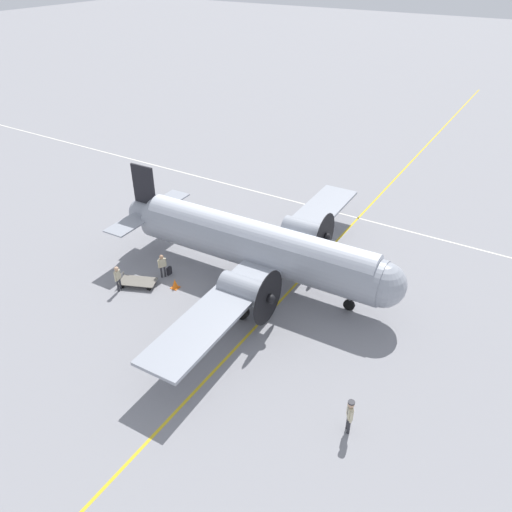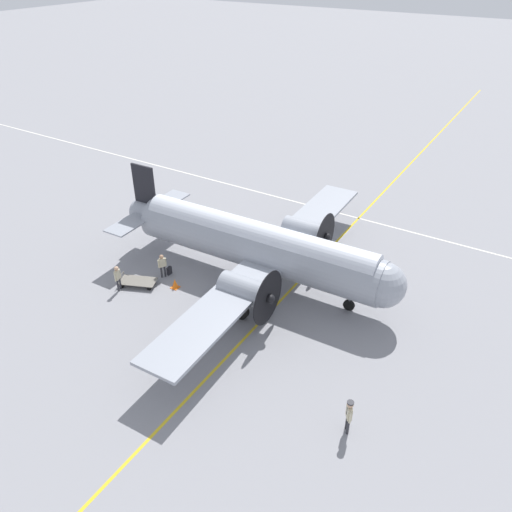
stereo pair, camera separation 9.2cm
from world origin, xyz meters
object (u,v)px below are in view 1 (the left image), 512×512
Objects in this scene: crew_foreground at (350,413)px; baggage_cart at (138,281)px; passenger_boarding at (162,264)px; traffic_cone at (175,284)px; airliner_main at (262,247)px; suitcase_near_door at (169,271)px; ramp_agent at (118,276)px.

crew_foreground reaches higher than baggage_cart.
traffic_cone is at bearing -81.74° from passenger_boarding.
airliner_main is 35.77× the size of traffic_cone.
passenger_boarding is at bearing 38.57° from crew_foreground.
baggage_cart is at bearing -178.14° from passenger_boarding.
baggage_cart is (2.02, -0.95, 0.00)m from suitcase_near_door.
ramp_agent is 2.73× the size of traffic_cone.
passenger_boarding is at bearing -110.90° from traffic_cone.
baggage_cart is 4.03× the size of traffic_cone.
traffic_cone is (0.55, 1.44, -0.74)m from passenger_boarding.
crew_foreground reaches higher than ramp_agent.
crew_foreground is 2.92× the size of traffic_cone.
crew_foreground is 3.18× the size of suitcase_near_door.
traffic_cone is (-2.04, 2.84, -0.78)m from ramp_agent.
passenger_boarding is (2.99, -5.80, -1.59)m from airliner_main.
airliner_main is at bearing -33.52° from passenger_boarding.
baggage_cart is at bearing -25.17° from suitcase_near_door.
crew_foreground is at bearing 69.82° from suitcase_near_door.
suitcase_near_door is (2.55, -5.66, -2.36)m from airliner_main.
passenger_boarding is 2.63× the size of traffic_cone.
ramp_agent is (2.59, -1.41, 0.04)m from passenger_boarding.
passenger_boarding is (-5.08, -15.16, -0.15)m from crew_foreground.
ramp_agent is at bearing -179.30° from passenger_boarding.
passenger_boarding is 0.65× the size of baggage_cart.
passenger_boarding is 1.93m from baggage_cart.
crew_foreground is 16.75m from ramp_agent.
traffic_cone is at bearing 1.69° from baggage_cart.
traffic_cone is at bearing 38.82° from crew_foreground.
traffic_cone is (-4.53, -13.73, -0.88)m from crew_foreground.
suitcase_near_door reaches higher than baggage_cart.
airliner_main is at bearing 117.36° from ramp_agent.
ramp_agent reaches higher than passenger_boarding.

